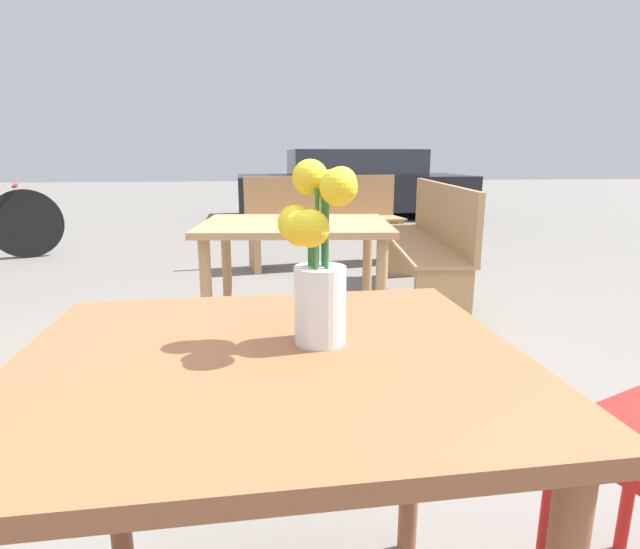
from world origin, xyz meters
The scene contains 6 objects.
table_front centered at (0.00, 0.00, 0.61)m, with size 0.86×0.74×0.72m.
flower_vase centered at (0.08, 0.04, 0.87)m, with size 0.13×0.14×0.32m.
bench_near centered at (1.16, 2.59, 0.47)m, with size 0.55×1.73×0.85m.
bench_far centered at (0.58, 3.94, 0.46)m, with size 1.54×0.61×0.85m.
table_back centered at (0.14, 1.54, 0.61)m, with size 0.93×0.74×0.74m.
parked_car centered at (1.56, 7.78, 0.55)m, with size 3.95×1.89×1.13m.
Camera 1 is at (-0.01, -0.79, 1.04)m, focal length 28.00 mm.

